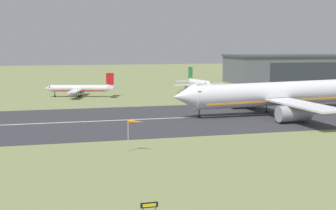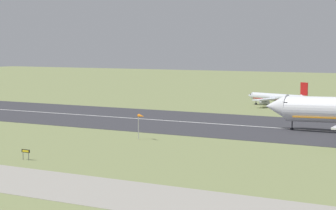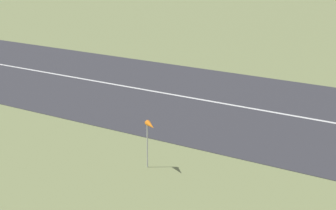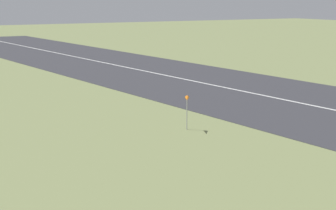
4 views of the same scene
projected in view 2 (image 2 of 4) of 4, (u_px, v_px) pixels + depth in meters
ground_plane at (88, 154)px, 115.74m from camera, size 713.54×713.54×0.00m
runway_strip at (216, 124)px, 159.84m from camera, size 473.54×44.58×0.06m
runway_centreline at (216, 124)px, 159.83m from camera, size 426.19×0.70×0.01m
airplane_parked_centre at (277, 98)px, 205.87m from camera, size 23.87×19.96×7.95m
windsock_pole at (141, 117)px, 132.37m from camera, size 2.44×1.81×5.25m
runway_sign at (26, 152)px, 109.58m from camera, size 1.76×0.13×1.80m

